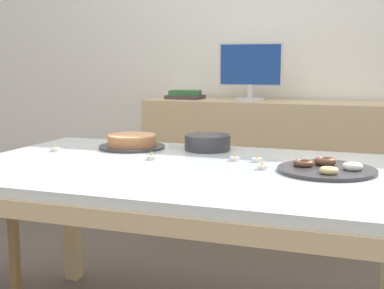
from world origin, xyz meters
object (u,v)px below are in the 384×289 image
Objects in this scene: tealight_near_cakes at (152,157)px; cake_chocolate_round at (132,142)px; pastry_platter at (327,169)px; tealight_right_edge at (257,160)px; plate_stack at (207,142)px; tealight_near_front at (262,167)px; tealight_centre at (55,149)px; tealight_left_edge at (235,158)px; book_stack at (185,95)px; computer_monitor at (250,72)px.

cake_chocolate_round is at bearing 130.70° from tealight_near_cakes.
pastry_platter is 0.30m from tealight_right_edge.
plate_stack is at bearing 150.71° from pastry_platter.
pastry_platter reaches higher than tealight_near_front.
tealight_centre is (-1.20, 0.05, -0.00)m from pastry_platter.
tealight_near_cakes and tealight_left_edge have the same top height.
cake_chocolate_round is 1.47× the size of plate_stack.
tealight_centre is (-0.64, -0.26, -0.02)m from plate_stack.
tealight_near_cakes is (0.40, -1.48, -0.16)m from book_stack.
computer_monitor reaches higher than tealight_centre.
computer_monitor is 0.49m from book_stack.
tealight_right_edge and tealight_near_cakes have the same top height.
tealight_near_cakes is 0.34m from tealight_left_edge.
tealight_near_cakes is 0.50m from tealight_centre.
book_stack is at bearing 120.65° from tealight_right_edge.
tealight_centre is at bearing -145.34° from cake_chocolate_round.
pastry_platter is 9.00× the size of tealight_centre.
tealight_right_edge is (0.63, -0.15, -0.02)m from cake_chocolate_round.
tealight_near_front is (0.05, -0.14, 0.00)m from tealight_right_edge.
cake_chocolate_round is 0.56m from tealight_left_edge.
computer_monitor is at bearing 104.68° from tealight_right_edge.
plate_stack is at bearing 142.54° from tealight_right_edge.
computer_monitor reaches higher than tealight_near_cakes.
book_stack is 1.54m from tealight_near_cakes.
plate_stack is at bearing 130.45° from tealight_left_edge.
tealight_near_front is (0.68, -0.29, -0.02)m from cake_chocolate_round.
cake_chocolate_round is at bearing -102.14° from computer_monitor.
pastry_platter is 9.00× the size of tealight_left_edge.
cake_chocolate_round is 0.32m from tealight_near_cakes.
cake_chocolate_round is at bearing 163.97° from tealight_left_edge.
tealight_near_front is 0.97m from tealight_centre.
book_stack is 6.15× the size of tealight_right_edge.
book_stack is 1.62m from tealight_right_edge.
tealight_right_edge is 1.00× the size of tealight_near_front.
pastry_platter is 0.39m from tealight_left_edge.
tealight_near_front is 1.00× the size of tealight_near_cakes.
computer_monitor is 10.60× the size of tealight_near_cakes.
book_stack is 0.68× the size of pastry_platter.
tealight_right_edge is at bearing 160.17° from pastry_platter.
tealight_near_front is (0.87, -1.52, -0.16)m from book_stack.
computer_monitor is 10.60× the size of tealight_near_front.
tealight_left_edge is at bearing -49.55° from plate_stack.
pastry_platter reaches higher than tealight_centre.
plate_stack is 5.25× the size of tealight_left_edge.
plate_stack is (0.08, -1.17, -0.30)m from computer_monitor.
tealight_centre is at bearing 174.71° from tealight_near_front.
plate_stack is 0.35m from tealight_right_edge.
computer_monitor reaches higher than tealight_right_edge.
cake_chocolate_round is 0.36m from plate_stack.
tealight_near_cakes is at bearing -114.92° from plate_stack.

